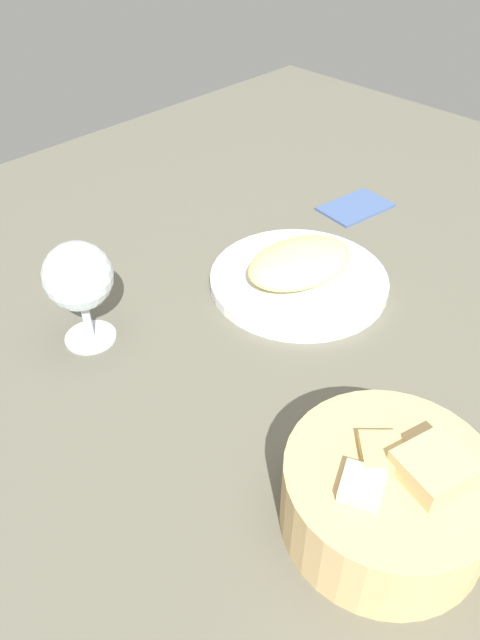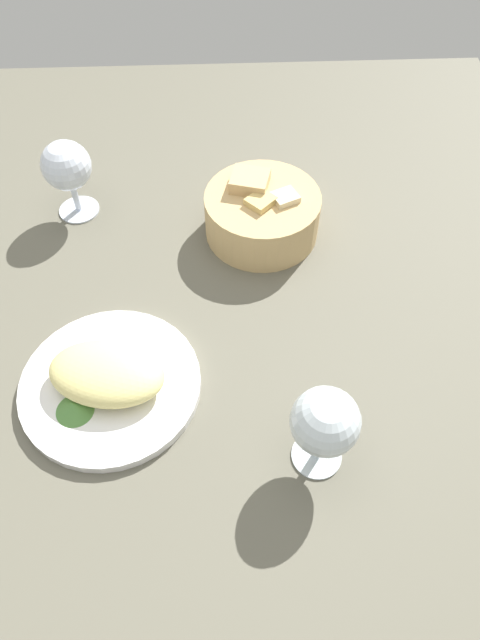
# 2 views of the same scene
# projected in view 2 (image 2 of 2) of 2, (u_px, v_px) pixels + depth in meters

# --- Properties ---
(ground_plane) EXTENTS (1.40, 1.40, 0.02)m
(ground_plane) POSITION_uv_depth(u_px,v_px,m) (131.00, 336.00, 0.81)
(ground_plane) COLOR #5E5B4C
(plate) EXTENTS (0.23, 0.23, 0.01)m
(plate) POSITION_uv_depth(u_px,v_px,m) (111.00, 385.00, 0.74)
(plate) COLOR white
(plate) RESTS_ON ground_plane
(omelette) EXTENTS (0.17, 0.13, 0.04)m
(omelette) POSITION_uv_depth(u_px,v_px,m) (107.00, 373.00, 0.72)
(omelette) COLOR #E7D983
(omelette) RESTS_ON plate
(lettuce_garnish) EXTENTS (0.05, 0.05, 0.02)m
(lettuce_garnish) POSITION_uv_depth(u_px,v_px,m) (74.00, 407.00, 0.70)
(lettuce_garnish) COLOR #4C803A
(lettuce_garnish) RESTS_ON plate
(bread_basket) EXTENTS (0.18, 0.18, 0.09)m
(bread_basket) POSITION_uv_depth(u_px,v_px,m) (262.00, 213.00, 0.89)
(bread_basket) COLOR tan
(bread_basket) RESTS_ON ground_plane
(wine_glass_near) EXTENTS (0.08, 0.08, 0.13)m
(wine_glass_near) POSITION_uv_depth(u_px,v_px,m) (325.00, 424.00, 0.62)
(wine_glass_near) COLOR silver
(wine_glass_near) RESTS_ON ground_plane
(wine_glass_far) EXTENTS (0.08, 0.08, 0.13)m
(wine_glass_far) POSITION_uv_depth(u_px,v_px,m) (67.00, 168.00, 0.88)
(wine_glass_far) COLOR silver
(wine_glass_far) RESTS_ON ground_plane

